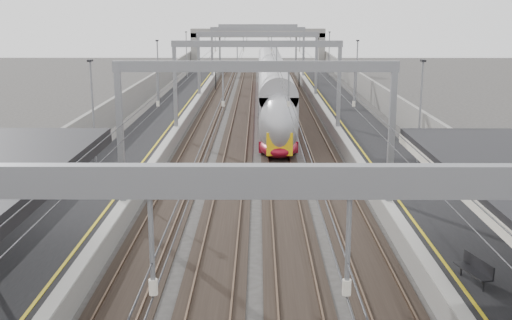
{
  "coord_description": "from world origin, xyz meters",
  "views": [
    {
      "loc": [
        0.13,
        -7.22,
        9.83
      ],
      "look_at": [
        0.0,
        24.37,
        2.44
      ],
      "focal_mm": 45.0,
      "sensor_mm": 36.0,
      "label": 1
    }
  ],
  "objects_px": {
    "overbridge": "(258,38)",
    "bench": "(476,268)",
    "signal_green": "(216,72)",
    "train": "(272,89)"
  },
  "relations": [
    {
      "from": "overbridge",
      "to": "signal_green",
      "type": "height_order",
      "value": "overbridge"
    },
    {
      "from": "train",
      "to": "signal_green",
      "type": "distance_m",
      "value": 16.91
    },
    {
      "from": "overbridge",
      "to": "bench",
      "type": "height_order",
      "value": "overbridge"
    },
    {
      "from": "overbridge",
      "to": "signal_green",
      "type": "distance_m",
      "value": 28.32
    },
    {
      "from": "train",
      "to": "overbridge",
      "type": "bearing_deg",
      "value": 91.99
    },
    {
      "from": "signal_green",
      "to": "overbridge",
      "type": "bearing_deg",
      "value": 79.36
    },
    {
      "from": "overbridge",
      "to": "bench",
      "type": "xyz_separation_m",
      "value": [
        7.31,
        -87.39,
        -3.78
      ]
    },
    {
      "from": "overbridge",
      "to": "bench",
      "type": "bearing_deg",
      "value": -85.22
    },
    {
      "from": "bench",
      "to": "overbridge",
      "type": "bearing_deg",
      "value": 94.78
    },
    {
      "from": "bench",
      "to": "signal_green",
      "type": "xyz_separation_m",
      "value": [
        -12.51,
        59.7,
        0.89
      ]
    }
  ]
}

